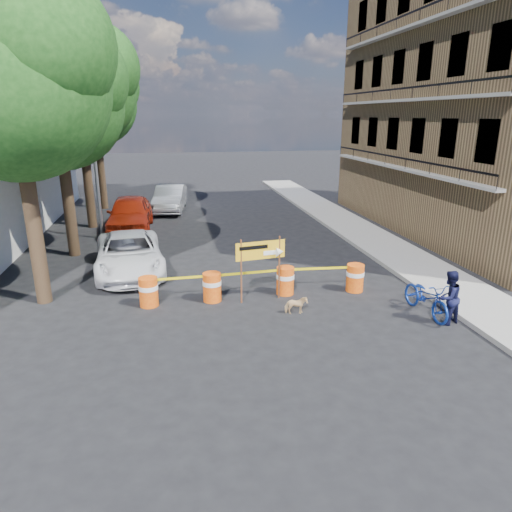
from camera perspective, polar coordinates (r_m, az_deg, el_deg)
name	(u,v)px	position (r m, az deg, el deg)	size (l,w,h in m)	color
ground	(273,311)	(13.56, 2.20, -6.85)	(120.00, 120.00, 0.00)	black
sidewalk_east	(380,244)	(20.91, 15.20, 1.50)	(2.40, 40.00, 0.15)	gray
apartment_building	(486,104)	(24.94, 26.86, 16.57)	(8.00, 16.00, 12.00)	olive
tree_near	(15,82)	(14.61, -27.88, 18.63)	(5.46, 5.20, 9.15)	#332316
tree_mid_a	(58,101)	(19.45, -23.53, 17.30)	(5.25, 5.00, 8.68)	#332316
tree_mid_b	(79,88)	(24.40, -21.21, 18.94)	(5.67, 5.40, 9.62)	#332316
tree_far	(95,102)	(29.32, -19.43, 17.67)	(5.04, 4.80, 8.84)	#332316
streetlamp	(95,142)	(21.80, -19.54, 13.26)	(1.25, 0.18, 8.00)	gray
barrel_far_left	(148,291)	(14.09, -13.29, -4.30)	(0.58, 0.58, 0.90)	#E43D0D
barrel_mid_left	(212,287)	(14.13, -5.52, -3.82)	(0.58, 0.58, 0.90)	#E43D0D
barrel_mid_right	(285,280)	(14.64, 3.67, -3.01)	(0.58, 0.58, 0.90)	#E43D0D
barrel_far_right	(355,277)	(15.20, 12.27, -2.61)	(0.58, 0.58, 0.90)	#E43D0D
detour_sign	(267,254)	(13.84, 1.43, 0.23)	(1.56, 0.36, 2.02)	#592D19
pedestrian	(449,297)	(13.54, 22.94, -4.80)	(0.75, 0.58, 1.53)	black
bicycle	(428,281)	(13.82, 20.72, -2.96)	(0.71, 1.08, 2.05)	#1335A2
dog	(296,305)	(13.28, 5.03, -6.17)	(0.29, 0.64, 0.54)	#E8BF85
suv_white	(129,254)	(17.21, -15.56, 0.28)	(2.31, 5.02, 1.39)	white
sedan_red	(130,214)	(23.46, -15.48, 5.13)	(2.02, 5.03, 1.71)	#A2220D
sedan_silver	(170,198)	(27.90, -10.68, 7.11)	(1.61, 4.61, 1.52)	#ACADB4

